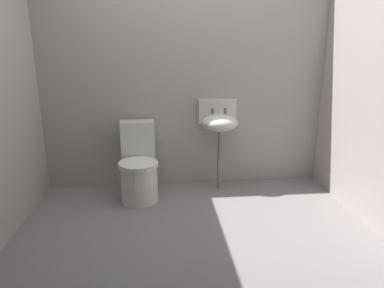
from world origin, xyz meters
The scene contains 5 objects.
ground_plane centered at (0.00, 0.00, -0.04)m, with size 3.50×2.53×0.08m, color slate.
wall_back centered at (0.00, 1.11, 1.24)m, with size 3.50×0.10×2.48m, color #9E9A93.
wall_right centered at (1.60, 0.10, 1.24)m, with size 0.10×2.33×2.48m, color #A49694.
toilet_near_wall centered at (-0.52, 0.71, 0.32)m, with size 0.42×0.61×0.78m.
sink centered at (0.35, 0.90, 0.75)m, with size 0.42×0.35×0.99m.
Camera 1 is at (-0.27, -2.68, 1.55)m, focal length 32.04 mm.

